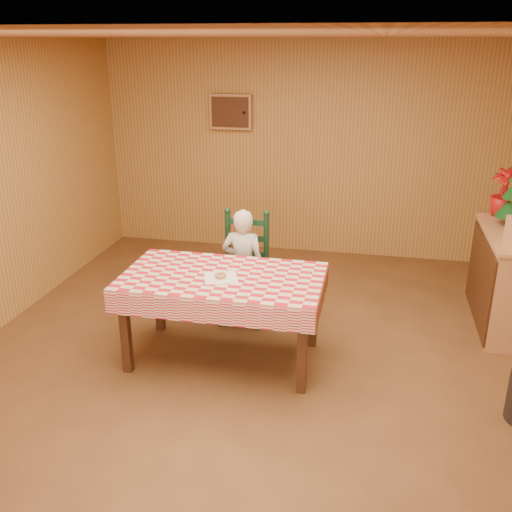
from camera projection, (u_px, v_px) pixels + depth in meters
The scene contains 9 objects.
ground at pixel (251, 371), 4.73m from camera, with size 6.00×6.00×0.00m, color brown.
cabin_walls at pixel (264, 140), 4.57m from camera, with size 5.10×6.05×2.65m.
dining_table at pixel (223, 285), 4.69m from camera, with size 1.66×0.96×0.77m.
ladder_chair at pixel (244, 270), 5.48m from camera, with size 0.44×0.40×1.08m.
seated_child at pixel (243, 266), 5.40m from camera, with size 0.41×0.27×1.12m, color silver.
napkin at pixel (221, 277), 4.62m from camera, with size 0.26×0.26×0.00m, color white.
donut at pixel (221, 275), 4.61m from camera, with size 0.10×0.10×0.03m, color #BD8E44.
shelf_unit at pixel (508, 280), 5.34m from camera, with size 0.54×1.24×0.93m.
flower_arrangement at pixel (504, 192), 5.60m from camera, with size 0.27×0.27×0.48m, color #B11011.
Camera 1 is at (0.89, -3.98, 2.57)m, focal length 40.00 mm.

